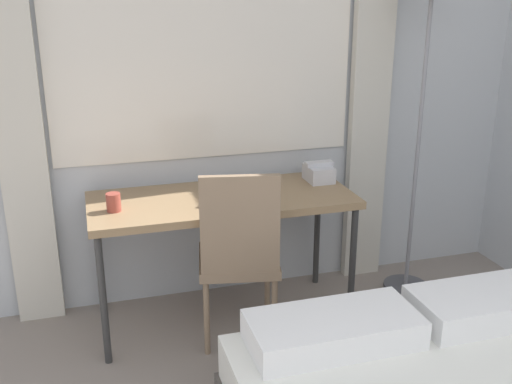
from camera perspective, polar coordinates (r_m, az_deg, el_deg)
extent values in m
cube|color=silver|center=(3.37, -4.55, 11.80)|extent=(4.79, 0.05, 2.70)
cube|color=white|center=(3.31, -4.98, 16.00)|extent=(1.68, 0.01, 1.50)
cube|color=beige|center=(3.25, -22.11, 9.33)|extent=(0.24, 0.06, 2.60)
cube|color=beige|center=(3.63, 10.97, 11.23)|extent=(0.24, 0.06, 2.60)
cube|color=#937551|center=(3.16, -3.25, -0.78)|extent=(1.38, 0.58, 0.04)
cylinder|color=#333333|center=(3.00, -14.34, -10.02)|extent=(0.04, 0.04, 0.68)
cylinder|color=#333333|center=(3.28, 9.16, -7.05)|extent=(0.04, 0.04, 0.68)
cylinder|color=#333333|center=(3.46, -14.76, -6.08)|extent=(0.04, 0.04, 0.68)
cylinder|color=#333333|center=(3.70, 5.83, -3.82)|extent=(0.04, 0.04, 0.68)
cube|color=#8C7259|center=(3.10, -1.70, -6.53)|extent=(0.47, 0.47, 0.05)
cube|color=#8C7259|center=(2.83, -1.53, -3.15)|extent=(0.38, 0.11, 0.49)
cylinder|color=#8C7259|center=(3.06, -4.72, -11.88)|extent=(0.03, 0.03, 0.41)
cylinder|color=#8C7259|center=(3.07, 1.77, -11.62)|extent=(0.03, 0.03, 0.41)
cylinder|color=#8C7259|center=(3.35, -4.78, -8.91)|extent=(0.03, 0.03, 0.41)
cylinder|color=#8C7259|center=(3.37, 1.08, -8.70)|extent=(0.03, 0.03, 0.41)
cube|color=white|center=(2.46, 7.38, -12.86)|extent=(0.68, 0.32, 0.12)
cube|color=white|center=(2.81, 21.41, -9.85)|extent=(0.68, 0.32, 0.12)
cylinder|color=#4C4C51|center=(3.85, 14.04, -8.70)|extent=(0.27, 0.27, 0.03)
cylinder|color=gray|center=(3.55, 15.14, 3.79)|extent=(0.02, 0.02, 1.70)
cube|color=silver|center=(3.41, 5.99, 1.78)|extent=(0.14, 0.18, 0.09)
cube|color=silver|center=(3.39, 6.02, 2.69)|extent=(0.16, 0.06, 0.02)
cube|color=#4C4238|center=(3.15, -2.61, -0.23)|extent=(0.26, 0.21, 0.02)
cube|color=white|center=(3.14, -2.61, -0.14)|extent=(0.25, 0.20, 0.01)
cylinder|color=#993F33|center=(3.01, -13.42, -0.96)|extent=(0.07, 0.07, 0.09)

